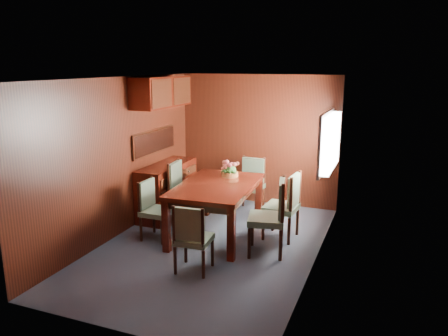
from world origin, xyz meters
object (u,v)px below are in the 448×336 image
at_px(sideboard, 167,189).
at_px(flower_centerpiece, 230,168).
at_px(chair_right_near, 272,213).
at_px(dining_table, 217,191).
at_px(chair_left_near, 153,206).
at_px(chair_head, 192,235).

height_order(sideboard, flower_centerpiece, flower_centerpiece).
distance_m(chair_right_near, flower_centerpiece, 1.31).
bearing_deg(dining_table, sideboard, 150.15).
distance_m(chair_left_near, chair_head, 1.32).
distance_m(chair_right_near, chair_head, 1.22).
bearing_deg(flower_centerpiece, sideboard, 176.16).
bearing_deg(chair_head, dining_table, 93.59).
distance_m(sideboard, dining_table, 1.33).
height_order(dining_table, chair_left_near, chair_left_near).
bearing_deg(flower_centerpiece, chair_head, -84.84).
height_order(chair_head, flower_centerpiece, flower_centerpiece).
height_order(dining_table, flower_centerpiece, flower_centerpiece).
xyz_separation_m(dining_table, chair_head, (0.18, -1.27, -0.20)).
xyz_separation_m(chair_head, flower_centerpiece, (-0.16, 1.77, 0.45)).
distance_m(dining_table, chair_head, 1.30).
xyz_separation_m(sideboard, chair_right_near, (2.14, -0.92, 0.15)).
xyz_separation_m(chair_left_near, chair_head, (1.03, -0.81, -0.00)).
height_order(chair_left_near, chair_right_near, chair_right_near).
height_order(chair_right_near, chair_head, chair_right_near).
xyz_separation_m(sideboard, chair_left_near, (0.32, -1.03, 0.06)).
bearing_deg(chair_left_near, sideboard, -162.47).
xyz_separation_m(sideboard, chair_head, (1.36, -1.85, 0.05)).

